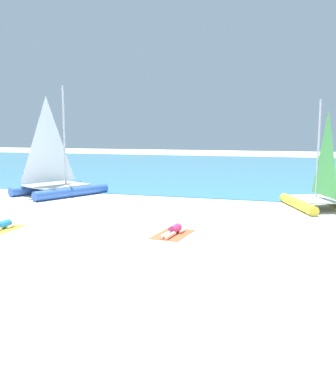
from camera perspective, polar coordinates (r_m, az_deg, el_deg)
ground_plane at (r=22.12m, az=3.86°, el=-1.34°), size 120.00×120.00×0.00m
ocean_water at (r=42.88m, az=10.57°, el=3.17°), size 120.00×40.00×0.05m
sailboat_blue at (r=25.23m, az=-14.69°, el=1.70°), size 4.73×5.59×6.21m
sailboat_yellow at (r=21.30m, az=19.78°, el=-0.09°), size 3.76×4.58×5.14m
towel_left at (r=17.09m, az=-21.62°, el=-4.71°), size 1.14×1.93×0.01m
sunbather_left at (r=17.11m, az=-21.50°, el=-4.26°), size 0.55×1.56×0.30m
towel_right at (r=15.18m, az=0.66°, el=-5.70°), size 1.26×1.99×0.01m
sunbather_right at (r=15.21m, az=0.75°, el=-5.18°), size 0.58×1.57×0.30m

